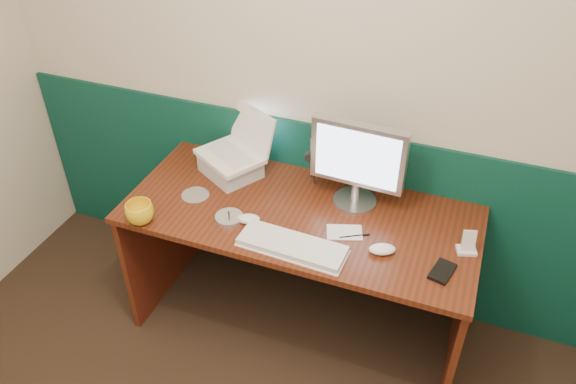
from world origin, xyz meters
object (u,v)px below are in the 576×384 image
at_px(laptop, 228,136).
at_px(camcorder, 317,162).
at_px(mug, 140,213).
at_px(desk, 299,272).
at_px(monitor, 358,164).
at_px(keyboard, 292,246).

relative_size(laptop, camcorder, 1.44).
distance_m(mug, camcorder, 0.85).
relative_size(desk, camcorder, 7.64).
height_order(laptop, camcorder, laptop).
xyz_separation_m(mug, camcorder, (0.63, 0.58, 0.06)).
xyz_separation_m(laptop, monitor, (0.64, -0.01, -0.01)).
bearing_deg(keyboard, desk, 105.05).
bearing_deg(mug, laptop, 66.25).
distance_m(keyboard, mug, 0.69).
bearing_deg(laptop, desk, 8.80).
height_order(keyboard, camcorder, camcorder).
bearing_deg(mug, monitor, 29.11).
relative_size(laptop, mug, 2.43).
bearing_deg(mug, keyboard, 5.93).
bearing_deg(keyboard, laptop, 142.25).
bearing_deg(camcorder, monitor, -45.98).
bearing_deg(monitor, camcorder, 156.87).
relative_size(laptop, monitor, 0.72).
xyz_separation_m(laptop, keyboard, (0.48, -0.41, -0.20)).
distance_m(desk, keyboard, 0.46).
distance_m(laptop, keyboard, 0.66).
bearing_deg(camcorder, desk, -108.26).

